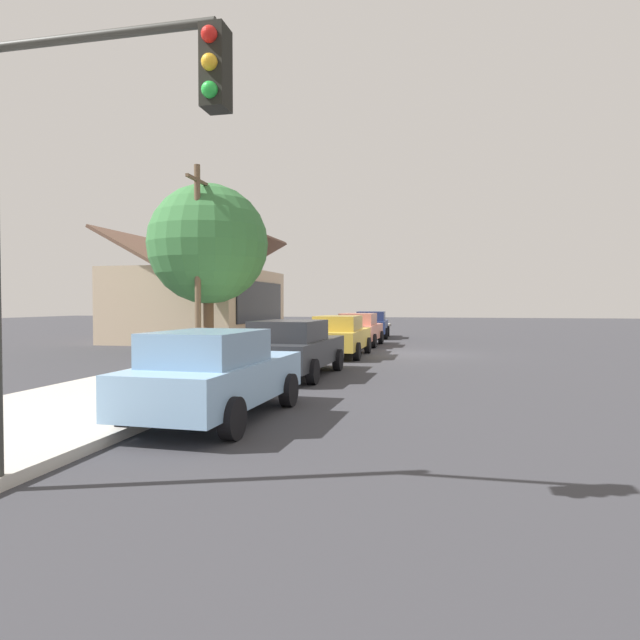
{
  "coord_description": "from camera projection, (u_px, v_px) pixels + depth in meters",
  "views": [
    {
      "loc": [
        -22.68,
        -1.16,
        2.06
      ],
      "look_at": [
        -2.69,
        3.25,
        1.44
      ],
      "focal_mm": 30.79,
      "sensor_mm": 36.0,
      "label": 1
    }
  ],
  "objects": [
    {
      "name": "ground_plane",
      "position": [
        411.0,
        354.0,
        22.44
      ],
      "size": [
        120.0,
        120.0,
        0.0
      ],
      "primitive_type": "plane",
      "color": "#38383D"
    },
    {
      "name": "sidewalk_curb",
      "position": [
        280.0,
        349.0,
        23.65
      ],
      "size": [
        60.0,
        4.2,
        0.16
      ],
      "primitive_type": "cube",
      "color": "beige",
      "rests_on": "ground"
    },
    {
      "name": "car_skyblue",
      "position": [
        216.0,
        374.0,
        9.68
      ],
      "size": [
        4.55,
        2.06,
        1.59
      ],
      "rotation": [
        0.0,
        0.0,
        -0.03
      ],
      "color": "#8CB7E0",
      "rests_on": "ground"
    },
    {
      "name": "car_charcoal",
      "position": [
        293.0,
        348.0,
        15.46
      ],
      "size": [
        4.92,
        2.2,
        1.59
      ],
      "rotation": [
        0.0,
        0.0,
        -0.03
      ],
      "color": "#2D3035",
      "rests_on": "ground"
    },
    {
      "name": "car_mustard",
      "position": [
        340.0,
        336.0,
        21.29
      ],
      "size": [
        4.81,
        1.97,
        1.59
      ],
      "rotation": [
        0.0,
        0.0,
        -0.0
      ],
      "color": "gold",
      "rests_on": "ground"
    },
    {
      "name": "car_coral",
      "position": [
        359.0,
        329.0,
        26.73
      ],
      "size": [
        4.33,
        2.03,
        1.59
      ],
      "rotation": [
        0.0,
        0.0,
        -0.02
      ],
      "color": "#EA8C75",
      "rests_on": "ground"
    },
    {
      "name": "car_navy",
      "position": [
        372.0,
        324.0,
        32.91
      ],
      "size": [
        4.58,
        2.19,
        1.59
      ],
      "rotation": [
        0.0,
        0.0,
        0.05
      ],
      "color": "navy",
      "rests_on": "ground"
    },
    {
      "name": "storefront_building",
      "position": [
        200.0,
        303.0,
        30.59
      ],
      "size": [
        9.72,
        7.4,
        5.92
      ],
      "color": "#CCB293",
      "rests_on": "ground"
    },
    {
      "name": "shade_tree",
      "position": [
        208.0,
        244.0,
        23.47
      ],
      "size": [
        5.12,
        5.12,
        7.16
      ],
      "color": "brown",
      "rests_on": "ground"
    },
    {
      "name": "traffic_light_main",
      "position": [
        77.0,
        166.0,
        5.69
      ],
      "size": [
        0.37,
        2.79,
        5.2
      ],
      "color": "#383833",
      "rests_on": "ground"
    },
    {
      "name": "utility_pole_wooden",
      "position": [
        198.0,
        256.0,
        21.55
      ],
      "size": [
        1.8,
        0.24,
        7.5
      ],
      "color": "brown",
      "rests_on": "ground"
    },
    {
      "name": "fire_hydrant_red",
      "position": [
        214.0,
        368.0,
        13.27
      ],
      "size": [
        0.22,
        0.22,
        0.71
      ],
      "color": "red",
      "rests_on": "sidewalk_curb"
    }
  ]
}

